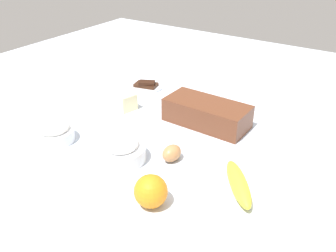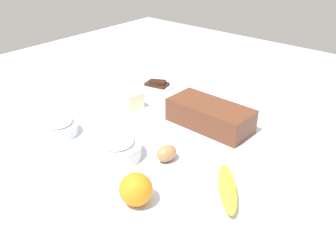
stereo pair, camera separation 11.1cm
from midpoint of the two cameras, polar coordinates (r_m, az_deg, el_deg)
The scene contains 9 objects.
ground_plane at distance 1.14m, azimuth -2.80°, elevation -2.27°, with size 2.40×2.40×0.02m, color silver.
loaf_pan at distance 1.19m, azimuth 3.55°, elevation 2.05°, with size 0.28×0.14×0.08m.
flour_bowl at distance 1.17m, azimuth -20.32°, elevation -1.03°, with size 0.12×0.12×0.06m.
sugar_bowl at distance 1.03m, azimuth -10.57°, elevation -3.91°, with size 0.14×0.14×0.07m.
banana at distance 0.92m, azimuth 7.76°, elevation -9.18°, with size 0.19×0.04×0.04m, color yellow.
orange_fruit at distance 0.86m, azimuth -6.55°, elevation -10.44°, with size 0.08×0.08×0.08m, color orange.
butter_block at distance 1.32m, azimuth -9.57°, elevation 3.98°, with size 0.09×0.06×0.06m, color #F4EDB2.
egg_near_butter at distance 1.01m, azimuth -2.55°, elevation -4.45°, with size 0.05×0.05×0.06m, color #B87C4B.
chocolate_plate at distance 1.48m, azimuth -5.68°, elevation 6.30°, with size 0.13×0.13×0.03m.
Camera 1 is at (0.54, -0.81, 0.59)m, focal length 38.16 mm.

